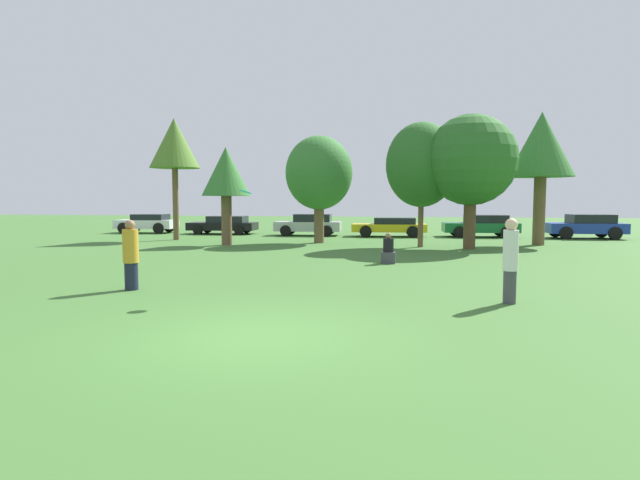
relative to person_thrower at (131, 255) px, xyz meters
name	(u,v)px	position (x,y,z in m)	size (l,w,h in m)	color
ground_plane	(257,336)	(4.24, -3.53, -0.85)	(120.00, 120.00, 0.00)	#3D6B2D
person_thrower	(131,255)	(0.00, 0.00, 0.00)	(0.37, 0.37, 1.70)	#191E33
person_catcher	(510,260)	(8.71, -0.13, 0.08)	(0.31, 0.31, 1.79)	#3F3F47
frisbee	(245,192)	(3.01, -0.32, 1.51)	(0.30, 0.29, 0.13)	#19B2D8
bystander_sitting	(388,251)	(5.90, 6.35, -0.43)	(0.48, 0.40, 1.06)	#3F3F47
tree_0	(174,144)	(-6.03, 14.87, 4.34)	(2.68, 2.68, 6.60)	brown
tree_1	(226,174)	(-2.13, 12.24, 2.59)	(2.34, 2.34, 4.72)	brown
tree_2	(319,174)	(2.04, 14.30, 2.67)	(3.39, 3.39, 5.41)	brown
tree_3	(422,165)	(7.09, 12.82, 2.94)	(3.26, 3.26, 5.74)	brown
tree_4	(471,161)	(9.21, 12.21, 3.06)	(4.00, 4.00, 5.94)	brown
tree_5	(541,147)	(12.74, 14.90, 3.88)	(3.09, 3.09, 6.38)	brown
parked_car_white	(147,223)	(-10.61, 20.11, -0.17)	(3.98, 2.02, 1.25)	silver
parked_car_black	(224,224)	(-5.23, 20.04, -0.24)	(4.40, 2.20, 1.16)	black
parked_car_silver	(309,224)	(0.48, 19.55, -0.15)	(4.12, 1.99, 1.32)	#B2B2B7
parked_car_yellow	(390,226)	(5.44, 19.50, -0.22)	(4.47, 2.16, 1.13)	gold
parked_car_green	(481,225)	(10.76, 20.12, -0.16)	(4.36, 2.24, 1.30)	#196633
parked_car_blue	(586,226)	(16.43, 19.86, -0.12)	(4.23, 2.15, 1.37)	#1E389E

